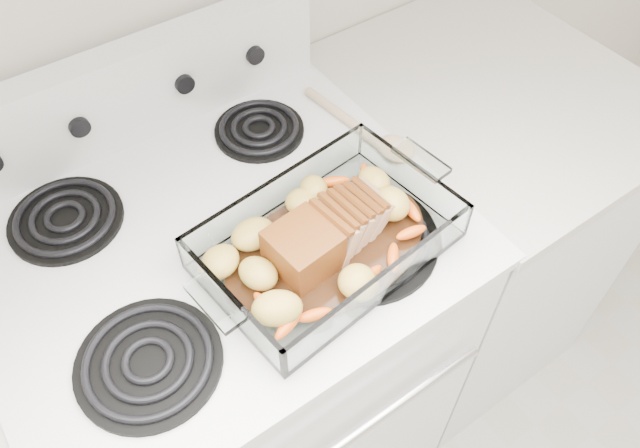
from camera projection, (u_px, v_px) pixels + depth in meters
electric_range at (240, 357)px, 1.39m from camera, size 0.78×0.70×1.12m
counter_right at (459, 227)px, 1.64m from camera, size 0.58×0.68×0.93m
baking_dish at (327, 243)px, 0.98m from camera, size 0.38×0.25×0.07m
pork_roast at (321, 238)px, 0.96m from camera, size 0.21×0.09×0.08m
roast_vegetables at (312, 226)px, 0.99m from camera, size 0.37×0.20×0.05m
wooden_spoon at (373, 134)px, 1.17m from camera, size 0.08×0.27×0.02m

